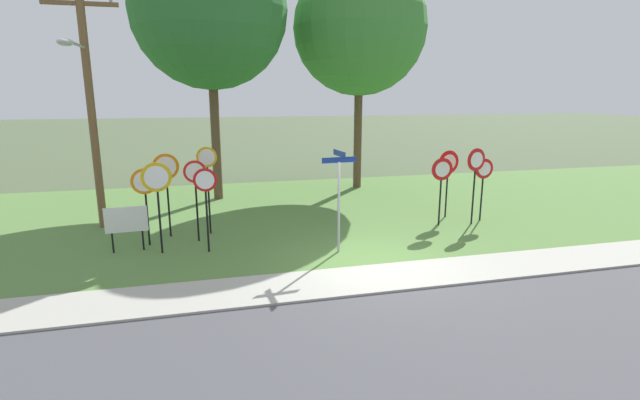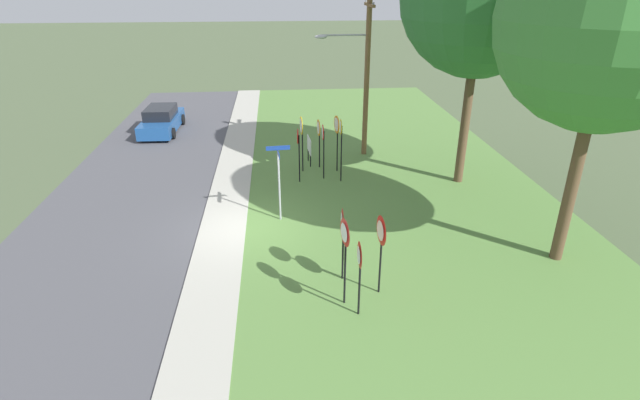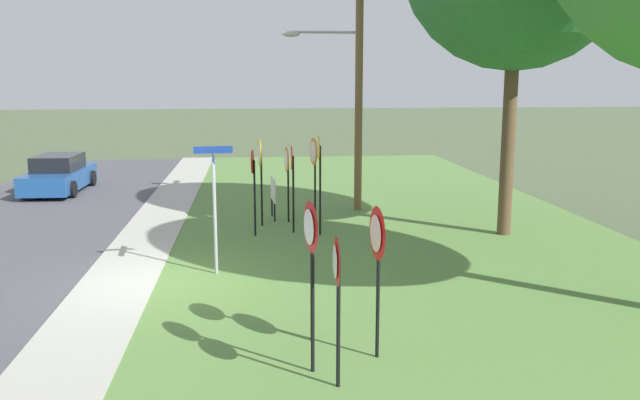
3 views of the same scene
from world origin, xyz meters
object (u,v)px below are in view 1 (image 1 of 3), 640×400
object	(u,v)px
yield_sign_far_right	(484,175)
oak_tree_left	(209,10)
stop_sign_center_tall	(166,177)
utility_pole	(88,94)
stop_sign_near_right	(207,173)
yield_sign_near_left	(442,176)
oak_tree_right	(360,28)
stop_sign_far_center	(196,184)
yield_sign_far_left	(449,168)
stop_sign_near_left	(157,188)
notice_board	(126,222)
yield_sign_near_right	(476,168)
stop_sign_far_right	(145,190)
street_name_post	(339,192)
stop_sign_far_left	(206,193)

from	to	relation	value
yield_sign_far_right	oak_tree_left	xyz separation A→B (m)	(-8.52, 5.69, 5.73)
stop_sign_center_tall	utility_pole	world-z (taller)	utility_pole
stop_sign_near_right	yield_sign_near_left	xyz separation A→B (m)	(7.29, -0.89, -0.25)
stop_sign_center_tall	yield_sign_far_right	world-z (taller)	stop_sign_center_tall
oak_tree_left	oak_tree_right	bearing A→B (deg)	8.19
stop_sign_center_tall	yield_sign_near_left	world-z (taller)	stop_sign_center_tall
stop_sign_far_center	yield_sign_far_right	distance (m)	9.30
oak_tree_right	oak_tree_left	bearing A→B (deg)	-171.81
yield_sign_near_left	yield_sign_far_left	bearing A→B (deg)	52.85
stop_sign_near_left	oak_tree_left	xyz separation A→B (m)	(1.73, 6.55, 5.48)
yield_sign_near_left	utility_pole	distance (m)	11.18
yield_sign_far_left	yield_sign_far_right	size ratio (longest dim) A/B	1.10
utility_pole	stop_sign_far_center	bearing A→B (deg)	-35.02
oak_tree_right	stop_sign_far_center	bearing A→B (deg)	-136.98
yield_sign_far_left	oak_tree_right	xyz separation A→B (m)	(-1.30, 5.88, 5.24)
stop_sign_center_tall	notice_board	xyz separation A→B (m)	(-1.03, -1.13, -1.01)
yield_sign_near_left	oak_tree_left	distance (m)	10.66
yield_sign_near_right	stop_sign_near_left	bearing A→B (deg)	172.34
stop_sign_far_right	notice_board	world-z (taller)	stop_sign_far_right
utility_pole	oak_tree_right	world-z (taller)	oak_tree_right
street_name_post	stop_sign_near_right	bearing A→B (deg)	137.36
stop_sign_far_right	stop_sign_center_tall	bearing A→B (deg)	48.65
stop_sign_near_right	yield_sign_near_left	bearing A→B (deg)	-5.39
stop_sign_far_left	notice_board	distance (m)	2.35
stop_sign_near_left	utility_pole	distance (m)	4.31
street_name_post	yield_sign_far_right	bearing A→B (deg)	13.73
stop_sign_far_center	yield_sign_far_left	bearing A→B (deg)	5.72
stop_sign_far_right	yield_sign_far_right	bearing A→B (deg)	-5.10
yield_sign_far_right	oak_tree_left	world-z (taller)	oak_tree_left
stop_sign_near_left	stop_sign_near_right	size ratio (longest dim) A/B	0.92
yield_sign_near_left	oak_tree_right	xyz separation A→B (m)	(-0.56, 6.80, 5.33)
stop_sign_near_left	stop_sign_near_right	distance (m)	2.03
street_name_post	stop_sign_center_tall	bearing A→B (deg)	145.56
stop_sign_far_left	stop_sign_near_right	bearing A→B (deg)	93.62
stop_sign_far_center	yield_sign_near_left	distance (m)	7.64
oak_tree_right	street_name_post	bearing A→B (deg)	-111.68
notice_board	oak_tree_right	xyz separation A→B (m)	(8.94, 7.07, 6.14)
stop_sign_far_center	yield_sign_far_right	bearing A→B (deg)	0.84
stop_sign_near_left	oak_tree_right	xyz separation A→B (m)	(8.04, 7.45, 5.16)
yield_sign_far_left	utility_pole	size ratio (longest dim) A/B	0.30
yield_sign_far_left	notice_board	bearing A→B (deg)	-179.69
stop_sign_near_right	utility_pole	world-z (taller)	utility_pole
stop_sign_far_left	utility_pole	bearing A→B (deg)	142.32
stop_sign_far_right	stop_sign_far_center	bearing A→B (deg)	-2.76
yield_sign_far_right	stop_sign_center_tall	bearing A→B (deg)	176.01
yield_sign_far_left	yield_sign_near_right	bearing A→B (deg)	-74.78
stop_sign_far_left	yield_sign_near_right	size ratio (longest dim) A/B	0.92
notice_board	oak_tree_left	distance (m)	9.31
yield_sign_near_left	stop_sign_far_right	bearing A→B (deg)	-179.01
stop_sign_far_left	street_name_post	distance (m)	3.54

